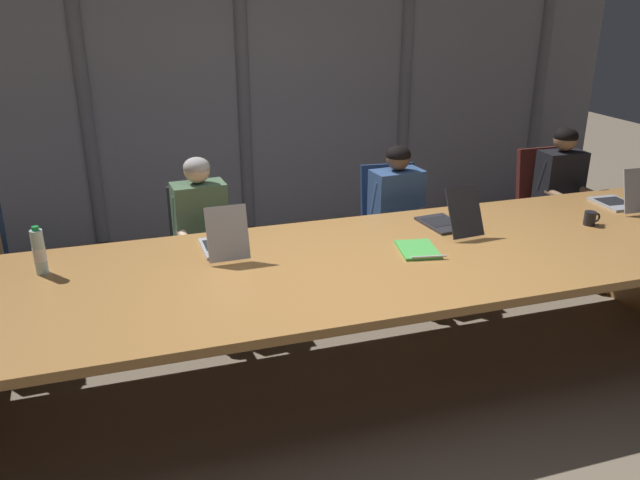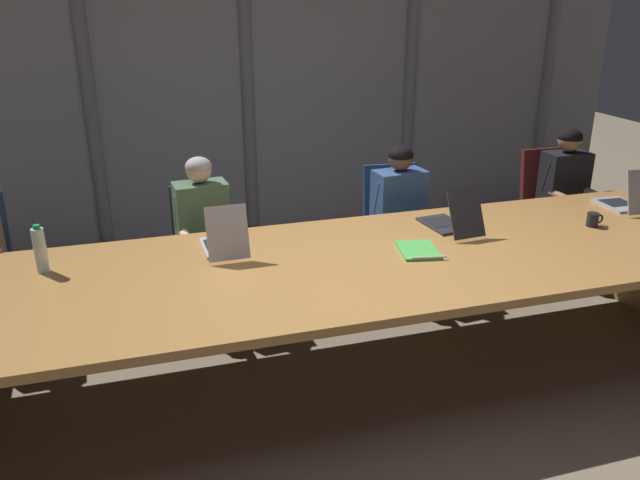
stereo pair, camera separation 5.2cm
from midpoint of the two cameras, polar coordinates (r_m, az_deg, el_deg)
name	(u,v)px [view 1 (the left image)]	position (r m, az deg, el deg)	size (l,w,h in m)	color
ground_plane	(352,370)	(4.06, 2.48, -11.59)	(15.49, 15.49, 0.00)	#7F705B
conference_table	(354,279)	(3.76, 2.63, -3.56)	(5.13, 1.45, 0.75)	#B77F42
curtain_backdrop	(250,84)	(6.17, -6.55, 13.72)	(7.74, 0.17, 2.81)	#9999A0
laptop_left_mid	(224,242)	(3.84, -9.01, -0.22)	(0.25, 0.43, 0.33)	#BCBCC1
laptop_center	(449,220)	(4.25, 11.15, 1.77)	(0.28, 0.50, 0.31)	#2D2D33
laptop_right_mid	(622,199)	(5.08, 25.17, 3.33)	(0.25, 0.43, 0.32)	#A8ADB7
office_chair_left_mid	(204,267)	(4.70, -10.69, -2.41)	(0.60, 0.60, 0.91)	#2D2D38
office_chair_center	(392,242)	(5.07, 6.19, -0.22)	(0.60, 0.60, 0.95)	navy
office_chair_right_mid	(546,223)	(5.78, 19.36, 1.47)	(0.60, 0.60, 0.98)	#511E19
person_left_mid	(204,234)	(4.44, -10.70, 0.53)	(0.39, 0.56, 1.17)	#4C6B4C
person_center	(402,214)	(4.83, 7.01, 2.36)	(0.42, 0.57, 1.15)	#335184
person_right_mid	(565,193)	(5.57, 20.85, 3.95)	(0.38, 0.55, 1.20)	black
water_bottle_primary	(39,252)	(3.82, -24.21, -1.00)	(0.07, 0.07, 0.28)	silver
coffee_mug_near	(590,218)	(4.61, 22.77, 1.81)	(0.12, 0.08, 0.09)	black
spiral_notepad	(418,250)	(3.87, 8.39, -0.87)	(0.27, 0.34, 0.03)	#4CB74C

